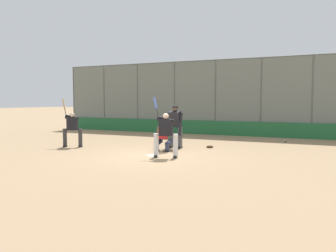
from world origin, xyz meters
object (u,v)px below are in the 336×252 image
Objects in this scene: catcher_behind_plate at (164,135)px; fielding_glove_on_dirt at (210,147)px; batter_on_deck at (72,128)px; spare_bat_near_backstop at (171,135)px; umpire_home at (175,125)px; batter_at_plate at (166,133)px; spare_bat_by_padding at (285,141)px.

catcher_behind_plate is 2.26m from fielding_glove_on_dirt.
spare_bat_near_backstop is at bearing -130.99° from batter_on_deck.
fielding_glove_on_dirt is at bearing 178.42° from batter_on_deck.
batter_on_deck is (4.27, 1.59, -0.15)m from umpire_home.
fielding_glove_on_dirt is (-5.65, -2.22, -0.78)m from batter_on_deck.
umpire_home is 5.32m from spare_bat_near_backstop.
batter_on_deck is at bearing -20.57° from batter_at_plate.
batter_on_deck is (4.17, 0.62, 0.18)m from catcher_behind_plate.
spare_bat_by_padding is at bearing -134.09° from catcher_behind_plate.
fielding_glove_on_dirt is at bearing 44.46° from spare_bat_near_backstop.
spare_bat_near_backstop is (2.22, -4.74, -0.96)m from umpire_home.
umpire_home is 0.85× the size of batter_on_deck.
batter_on_deck is 2.67× the size of spare_bat_near_backstop.
batter_at_plate reaches higher than fielding_glove_on_dirt.
batter_on_deck is at bearing -14.67° from spare_bat_near_backstop.
batter_at_plate is 1.19× the size of umpire_home.
batter_on_deck is 6.12m from fielding_glove_on_dirt.
batter_on_deck reaches higher than spare_bat_near_backstop.
catcher_behind_plate is 0.59× the size of batter_on_deck.
fielding_glove_on_dirt is (-1.37, -0.63, -0.94)m from umpire_home.
batter_at_plate is 1.58m from catcher_behind_plate.
umpire_home is 4.56m from batter_on_deck.
batter_at_plate is at bearing 25.02° from spare_bat_near_backstop.
batter_at_plate reaches higher than umpire_home.
catcher_behind_plate is at bearing 165.40° from batter_on_deck.
batter_at_plate is 3.19m from fielding_glove_on_dirt.
spare_bat_near_backstop is (2.11, -5.71, -0.63)m from catcher_behind_plate.
umpire_home is at bearing -87.16° from batter_at_plate.
umpire_home is 2.15× the size of spare_bat_by_padding.
batter_on_deck is (4.88, -0.77, -0.04)m from batter_at_plate.
catcher_behind_plate is at bearing 132.37° from spare_bat_by_padding.
spare_bat_by_padding is (-4.31, -5.30, -0.63)m from catcher_behind_plate.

